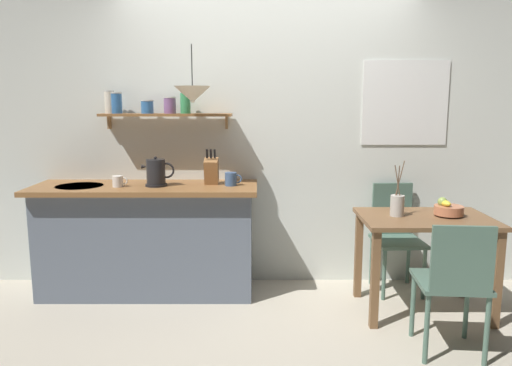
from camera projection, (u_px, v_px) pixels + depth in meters
ground_plane at (269, 307)px, 3.88m from camera, size 14.00×14.00×0.00m
back_wall at (291, 130)px, 4.30m from camera, size 6.80×0.11×2.70m
kitchen_counter at (148, 239)px, 4.12m from camera, size 1.83×0.63×0.92m
wall_shelf at (155, 109)px, 4.11m from camera, size 1.10×0.20×0.32m
dining_table at (426, 233)px, 3.72m from camera, size 0.96×0.67×0.75m
dining_chair_near at (455, 280)px, 3.06m from camera, size 0.45×0.46×0.88m
dining_chair_far at (396, 232)px, 4.21m from camera, size 0.41×0.44×0.90m
fruit_bowl at (449, 209)px, 3.70m from camera, size 0.21×0.21×0.14m
twig_vase at (398, 205)px, 3.70m from camera, size 0.10×0.10×0.42m
electric_kettle at (157, 173)px, 3.98m from camera, size 0.26×0.18×0.24m
knife_block at (212, 171)px, 4.06m from camera, size 0.11×0.17×0.29m
coffee_mug_by_sink at (119, 181)px, 3.95m from camera, size 0.12×0.08×0.09m
coffee_mug_spare at (232, 179)px, 4.00m from camera, size 0.14×0.09×0.11m
pendant_lamp at (194, 94)px, 3.86m from camera, size 0.29×0.29×0.45m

